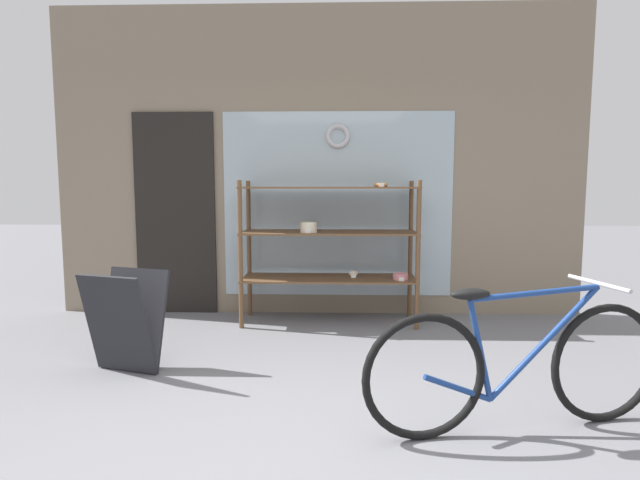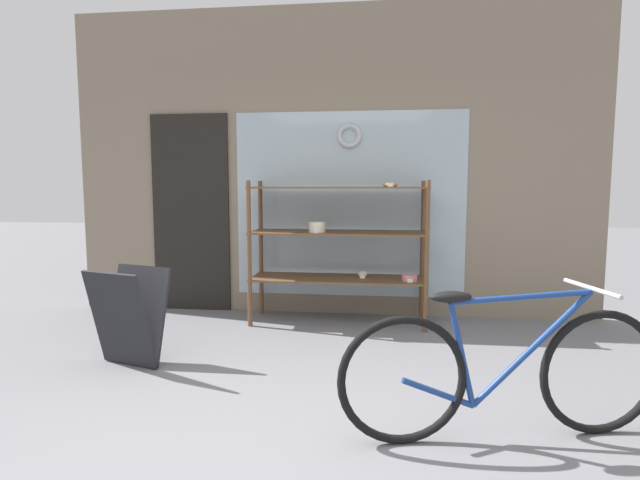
{
  "view_description": "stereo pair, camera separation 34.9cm",
  "coord_description": "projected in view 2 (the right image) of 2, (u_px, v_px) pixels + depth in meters",
  "views": [
    {
      "loc": [
        0.18,
        -2.31,
        1.34
      ],
      "look_at": [
        0.06,
        1.55,
        0.92
      ],
      "focal_mm": 28.0,
      "sensor_mm": 36.0,
      "label": 1
    },
    {
      "loc": [
        0.52,
        -2.28,
        1.34
      ],
      "look_at": [
        0.06,
        1.55,
        0.92
      ],
      "focal_mm": 28.0,
      "sensor_mm": 36.0,
      "label": 2
    }
  ],
  "objects": [
    {
      "name": "display_case",
      "position": [
        339.0,
        237.0,
        4.84
      ],
      "size": [
        1.7,
        0.51,
        1.4
      ],
      "color": "brown",
      "rests_on": "ground_plane"
    },
    {
      "name": "ground_plane",
      "position": [
        270.0,
        459.0,
        2.45
      ],
      "size": [
        30.0,
        30.0,
        0.0
      ],
      "primitive_type": "plane",
      "color": "slate"
    },
    {
      "name": "bicycle",
      "position": [
        502.0,
        372.0,
        2.62
      ],
      "size": [
        1.74,
        0.54,
        0.82
      ],
      "rotation": [
        0.0,
        0.0,
        0.22
      ],
      "color": "black",
      "rests_on": "ground_plane"
    },
    {
      "name": "sandwich_board",
      "position": [
        129.0,
        317.0,
        3.71
      ],
      "size": [
        0.6,
        0.51,
        0.73
      ],
      "rotation": [
        0.0,
        0.0,
        -0.29
      ],
      "color": "#232328",
      "rests_on": "ground_plane"
    },
    {
      "name": "storefront_facade",
      "position": [
        326.0,
        167.0,
        5.18
      ],
      "size": [
        5.48,
        0.13,
        3.17
      ],
      "color": "gray",
      "rests_on": "ground_plane"
    }
  ]
}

